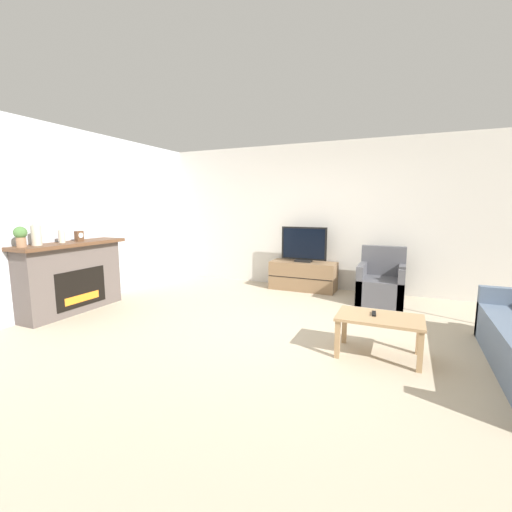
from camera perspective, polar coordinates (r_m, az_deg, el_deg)
The scene contains 13 objects.
ground_plane at distance 4.34m, azimuth 4.27°, elevation -12.56°, with size 24.00×24.00×0.00m, color tan.
wall_back at distance 6.52m, azimuth 11.95°, elevation 6.43°, with size 12.00×0.06×2.70m.
wall_left at distance 6.04m, azimuth -26.95°, elevation 5.57°, with size 0.06×12.00×2.70m.
fireplace at distance 5.69m, azimuth -28.35°, elevation -3.03°, with size 0.49×1.59×1.03m.
mantel_vase_left at distance 5.32m, azimuth -32.77°, elevation 3.01°, with size 0.12×0.12×0.31m.
mantel_vase_centre_left at distance 5.52m, azimuth -29.65°, elevation 2.91°, with size 0.09×0.09×0.21m.
mantel_clock at distance 5.70m, azimuth -27.39°, elevation 2.98°, with size 0.08×0.11×0.15m.
potted_plant at distance 5.21m, azimuth -34.60°, elevation 2.84°, with size 0.15×0.15×0.26m.
tv_stand at distance 6.43m, azimuth 7.87°, elevation -3.27°, with size 1.21×0.48×0.52m.
tv at distance 6.34m, azimuth 7.96°, elevation 1.73°, with size 0.85×0.18×0.65m.
armchair at distance 5.90m, azimuth 20.14°, elevation -4.49°, with size 0.70×0.76×0.89m.
coffee_table at distance 3.80m, azimuth 19.89°, elevation -10.38°, with size 0.85×0.51×0.43m.
remote at distance 3.82m, azimuth 19.06°, elevation -9.05°, with size 0.05×0.15×0.02m.
Camera 1 is at (1.34, -3.83, 1.55)m, focal length 24.00 mm.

